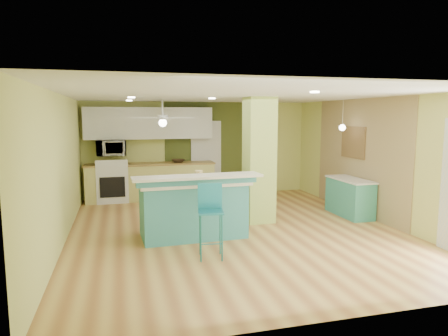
{
  "coord_description": "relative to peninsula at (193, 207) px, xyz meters",
  "views": [
    {
      "loc": [
        -2.05,
        -7.02,
        2.13
      ],
      "look_at": [
        -0.1,
        0.4,
        1.13
      ],
      "focal_mm": 32.0,
      "sensor_mm": 36.0,
      "label": 1
    }
  ],
  "objects": [
    {
      "name": "floor",
      "position": [
        0.83,
        0.19,
        -0.54
      ],
      "size": [
        6.0,
        7.0,
        0.01
      ],
      "primitive_type": "cube",
      "color": "#A56B39",
      "rests_on": "ground"
    },
    {
      "name": "wall_left",
      "position": [
        -2.18,
        0.19,
        0.72
      ],
      "size": [
        0.01,
        7.0,
        2.5
      ],
      "primitive_type": "cube",
      "color": "#CFD572",
      "rests_on": "floor"
    },
    {
      "name": "ceiling",
      "position": [
        0.83,
        0.19,
        1.97
      ],
      "size": [
        6.0,
        7.0,
        0.01
      ],
      "primitive_type": "cube",
      "color": "white",
      "rests_on": "wall_back"
    },
    {
      "name": "upper_cabinets",
      "position": [
        -0.47,
        3.51,
        1.42
      ],
      "size": [
        3.2,
        0.34,
        0.8
      ],
      "primitive_type": "cube",
      "color": "silver",
      "rests_on": "wall_back"
    },
    {
      "name": "wall_right",
      "position": [
        3.83,
        0.19,
        0.72
      ],
      "size": [
        0.01,
        7.0,
        2.5
      ],
      "primitive_type": "cube",
      "color": "#CFD572",
      "rests_on": "floor"
    },
    {
      "name": "stove",
      "position": [
        -1.42,
        3.38,
        -0.07
      ],
      "size": [
        0.76,
        0.66,
        1.08
      ],
      "color": "white",
      "rests_on": "floor"
    },
    {
      "name": "bar_stool",
      "position": [
        0.07,
        -1.09,
        0.22
      ],
      "size": [
        0.42,
        0.42,
        1.12
      ],
      "rotation": [
        0.0,
        0.0,
        -0.16
      ],
      "color": "#1D7585",
      "rests_on": "floor"
    },
    {
      "name": "wood_panel",
      "position": [
        3.82,
        0.79,
        0.72
      ],
      "size": [
        0.02,
        3.4,
        2.5
      ],
      "primitive_type": "cube",
      "color": "#937B54",
      "rests_on": "floor"
    },
    {
      "name": "fruit_bowl",
      "position": [
        0.23,
        3.36,
        0.45
      ],
      "size": [
        0.38,
        0.38,
        0.08
      ],
      "primitive_type": "imported",
      "rotation": [
        0.0,
        0.0,
        0.13
      ],
      "color": "#332315",
      "rests_on": "kitchen_run"
    },
    {
      "name": "pendant_lamp",
      "position": [
        3.48,
        0.94,
        1.35
      ],
      "size": [
        0.14,
        0.14,
        0.69
      ],
      "color": "white",
      "rests_on": "ceiling"
    },
    {
      "name": "side_counter",
      "position": [
        3.53,
        0.63,
        -0.13
      ],
      "size": [
        0.53,
        1.24,
        0.8
      ],
      "color": "teal",
      "rests_on": "floor"
    },
    {
      "name": "olive_accent",
      "position": [
        1.03,
        3.68,
        0.72
      ],
      "size": [
        2.2,
        0.02,
        2.5
      ],
      "primitive_type": "cube",
      "color": "#465020",
      "rests_on": "floor"
    },
    {
      "name": "microwave",
      "position": [
        -1.42,
        3.39,
        0.82
      ],
      "size": [
        0.7,
        0.48,
        0.39
      ],
      "primitive_type": "imported",
      "color": "white",
      "rests_on": "wall_back"
    },
    {
      "name": "canister",
      "position": [
        0.13,
        0.1,
        0.55
      ],
      "size": [
        0.14,
        0.14,
        0.16
      ],
      "primitive_type": "cylinder",
      "color": "gold",
      "rests_on": "peninsula"
    },
    {
      "name": "ceiling_fan",
      "position": [
        -0.27,
        2.19,
        1.54
      ],
      "size": [
        1.41,
        1.41,
        0.61
      ],
      "color": "silver",
      "rests_on": "ceiling"
    },
    {
      "name": "interior_door",
      "position": [
        1.03,
        3.65,
        0.47
      ],
      "size": [
        0.82,
        0.05,
        2.0
      ],
      "primitive_type": "cube",
      "color": "silver",
      "rests_on": "floor"
    },
    {
      "name": "wall_back",
      "position": [
        0.83,
        3.69,
        0.72
      ],
      "size": [
        6.0,
        0.01,
        2.5
      ],
      "primitive_type": "cube",
      "color": "#CFD572",
      "rests_on": "floor"
    },
    {
      "name": "kitchen_run",
      "position": [
        -0.47,
        3.39,
        -0.06
      ],
      "size": [
        3.25,
        0.63,
        0.94
      ],
      "color": "#D4CE6F",
      "rests_on": "floor"
    },
    {
      "name": "wall_decor",
      "position": [
        3.79,
        0.99,
        1.02
      ],
      "size": [
        0.03,
        0.9,
        0.7
      ],
      "primitive_type": "cube",
      "color": "brown",
      "rests_on": "wood_panel"
    },
    {
      "name": "column",
      "position": [
        1.48,
        0.69,
        0.72
      ],
      "size": [
        0.55,
        0.55,
        2.5
      ],
      "primitive_type": "cube",
      "color": "#ADC75C",
      "rests_on": "floor"
    },
    {
      "name": "wall_front",
      "position": [
        0.83,
        -3.32,
        0.72
      ],
      "size": [
        6.0,
        0.01,
        2.5
      ],
      "primitive_type": "cube",
      "color": "#CFD572",
      "rests_on": "floor"
    },
    {
      "name": "peninsula",
      "position": [
        0.0,
        0.0,
        0.0
      ],
      "size": [
        2.18,
        1.23,
        1.15
      ],
      "rotation": [
        0.0,
        0.0,
        0.04
      ],
      "color": "teal",
      "rests_on": "floor"
    }
  ]
}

